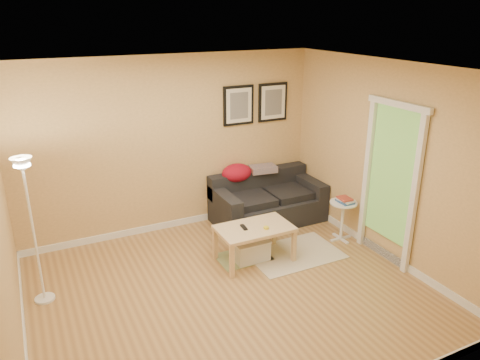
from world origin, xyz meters
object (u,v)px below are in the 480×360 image
at_px(sofa, 268,199).
at_px(storage_bin, 250,250).
at_px(book_stack, 345,200).
at_px(coffee_table, 254,244).
at_px(side_table, 342,221).
at_px(floor_lamp, 34,236).

relative_size(sofa, storage_bin, 3.58).
bearing_deg(sofa, book_stack, -58.24).
distance_m(sofa, book_stack, 1.26).
relative_size(coffee_table, storage_bin, 2.07).
xyz_separation_m(storage_bin, side_table, (1.46, -0.08, 0.15)).
bearing_deg(book_stack, floor_lamp, 178.64).
bearing_deg(sofa, coffee_table, -127.83).
bearing_deg(side_table, book_stack, -54.39).
bearing_deg(book_stack, coffee_table, -178.92).
height_order(coffee_table, floor_lamp, floor_lamp).
height_order(storage_bin, floor_lamp, floor_lamp).
bearing_deg(coffee_table, side_table, 9.99).
height_order(coffee_table, storage_bin, coffee_table).
distance_m(coffee_table, book_stack, 1.48).
relative_size(book_stack, floor_lamp, 0.14).
distance_m(storage_bin, side_table, 1.47).
bearing_deg(book_stack, sofa, 125.03).
xyz_separation_m(book_stack, floor_lamp, (-4.03, 0.33, 0.19)).
height_order(coffee_table, book_stack, book_stack).
bearing_deg(coffee_table, floor_lamp, -174.41).
bearing_deg(sofa, storage_bin, -130.40).
bearing_deg(storage_bin, floor_lamp, 174.74).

